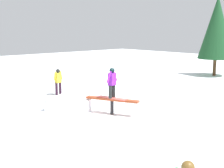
# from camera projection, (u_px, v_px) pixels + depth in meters

# --- Properties ---
(ground_plane) EXTENTS (60.00, 60.00, 0.00)m
(ground_plane) POSITION_uv_depth(u_px,v_px,m) (112.00, 114.00, 12.85)
(ground_plane) COLOR white
(rail_feature) EXTENTS (2.22, 1.17, 0.67)m
(rail_feature) POSITION_uv_depth(u_px,v_px,m) (112.00, 101.00, 12.75)
(rail_feature) COLOR black
(rail_feature) RESTS_ON ground
(snow_kicker_ramp) EXTENTS (2.25, 2.09, 0.51)m
(snow_kicker_ramp) POSITION_uv_depth(u_px,v_px,m) (71.00, 104.00, 13.59)
(snow_kicker_ramp) COLOR white
(snow_kicker_ramp) RESTS_ON ground
(main_rider_on_rail) EXTENTS (1.36, 0.72, 1.26)m
(main_rider_on_rail) POSITION_uv_depth(u_px,v_px,m) (112.00, 84.00, 12.63)
(main_rider_on_rail) COLOR #F16156
(main_rider_on_rail) RESTS_ON rail_feature
(bystander_yellow) EXTENTS (0.23, 0.59, 1.40)m
(bystander_yellow) POSITION_uv_depth(u_px,v_px,m) (58.00, 80.00, 16.42)
(bystander_yellow) COLOR black
(bystander_yellow) RESTS_ON ground
(loose_snowboard_white) EXTENTS (1.14, 1.37, 0.02)m
(loose_snowboard_white) POSITION_uv_depth(u_px,v_px,m) (12.00, 156.00, 8.64)
(loose_snowboard_white) COLOR silver
(loose_snowboard_white) RESTS_ON ground
(pine_tree_far) EXTENTS (2.57, 2.57, 5.85)m
(pine_tree_far) POSITION_uv_depth(u_px,v_px,m) (217.00, 28.00, 22.76)
(pine_tree_far) COLOR #4C331E
(pine_tree_far) RESTS_ON ground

